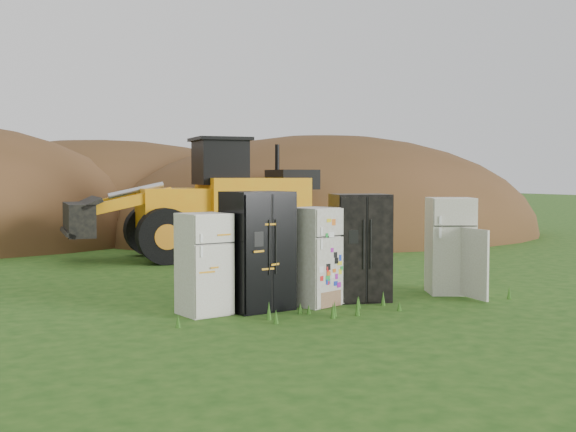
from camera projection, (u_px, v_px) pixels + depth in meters
name	position (u px, v px, depth m)	size (l,w,h in m)	color
ground	(341.00, 302.00, 12.56)	(120.00, 120.00, 0.00)	#1E4713
fridge_leftmost	(204.00, 264.00, 11.42)	(0.71, 0.68, 1.61)	silver
fridge_black_side	(257.00, 251.00, 11.82)	(1.01, 0.80, 1.94)	black
fridge_sticker	(314.00, 256.00, 12.24)	(0.74, 0.68, 1.66)	silver
fridge_dark_mid	(360.00, 247.00, 12.71)	(0.96, 0.78, 1.88)	black
fridge_open_door	(450.00, 246.00, 13.47)	(0.81, 0.75, 1.79)	silver
wheel_loader	(191.00, 198.00, 19.16)	(6.66, 2.70, 3.22)	orange
dirt_mound_right	(329.00, 235.00, 26.62)	(16.85, 12.36, 7.38)	#432D15
dirt_mound_back	(104.00, 232.00, 28.05)	(17.70, 11.80, 7.18)	#432D15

